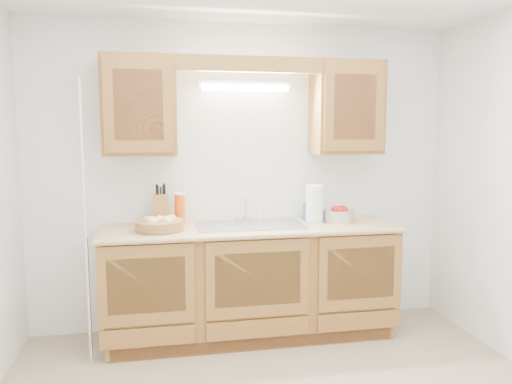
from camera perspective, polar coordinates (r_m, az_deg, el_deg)
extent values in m
cube|color=white|center=(4.17, -1.41, 1.65)|extent=(3.50, 0.02, 2.50)
cube|color=white|center=(1.36, 20.77, -10.26)|extent=(3.50, 0.02, 2.50)
cube|color=brown|center=(4.04, -0.64, -10.26)|extent=(2.20, 0.60, 0.86)
cube|color=tan|center=(3.92, -0.61, -4.17)|extent=(2.30, 0.63, 0.04)
cube|color=brown|center=(3.94, -13.18, 9.53)|extent=(0.55, 0.33, 0.75)
cube|color=brown|center=(4.22, 10.29, 9.42)|extent=(0.55, 0.33, 0.75)
cube|color=brown|center=(3.88, -0.65, 14.42)|extent=(2.20, 0.05, 0.12)
cylinder|color=white|center=(4.07, -1.20, 11.81)|extent=(0.70, 0.05, 0.05)
cube|color=white|center=(4.10, -1.27, 12.19)|extent=(0.76, 0.06, 0.05)
cube|color=#9E9EA3|center=(3.93, -0.67, -3.78)|extent=(0.84, 0.46, 0.01)
cube|color=#9E9EA3|center=(3.92, -3.70, -5.08)|extent=(0.39, 0.40, 0.16)
cube|color=#9E9EA3|center=(3.99, 2.31, -4.84)|extent=(0.39, 0.40, 0.16)
cylinder|color=silver|center=(4.12, -1.17, -3.04)|extent=(0.06, 0.06, 0.04)
cylinder|color=silver|center=(4.11, -1.17, -1.94)|extent=(0.02, 0.02, 0.16)
cylinder|color=silver|center=(4.05, -1.05, -0.79)|extent=(0.02, 0.12, 0.02)
cylinder|color=white|center=(4.14, 0.47, -2.44)|extent=(0.03, 0.03, 0.12)
cylinder|color=silver|center=(3.62, -18.90, -3.55)|extent=(0.03, 0.03, 2.00)
cube|color=white|center=(4.43, 10.81, 0.55)|extent=(0.08, 0.01, 0.12)
cylinder|color=olive|center=(3.80, -10.95, -3.74)|extent=(0.47, 0.47, 0.07)
sphere|color=#D8C67F|center=(3.75, -11.87, -3.39)|extent=(0.09, 0.09, 0.09)
sphere|color=#D8C67F|center=(3.74, -10.20, -3.38)|extent=(0.09, 0.09, 0.09)
sphere|color=tan|center=(3.83, -9.63, -3.14)|extent=(0.08, 0.08, 0.08)
sphere|color=#A11612|center=(3.85, -11.26, -3.15)|extent=(0.08, 0.08, 0.08)
sphere|color=#72A53F|center=(3.82, -12.45, -3.25)|extent=(0.08, 0.08, 0.08)
sphere|color=#D8C67F|center=(3.78, -10.96, -3.29)|extent=(0.09, 0.09, 0.09)
sphere|color=#A11612|center=(3.88, -10.53, -3.07)|extent=(0.08, 0.08, 0.08)
cube|color=brown|center=(4.03, -10.80, -2.03)|extent=(0.12, 0.19, 0.26)
cylinder|color=black|center=(3.99, -11.29, -0.16)|extent=(0.01, 0.04, 0.09)
cylinder|color=black|center=(3.99, -10.84, -0.09)|extent=(0.01, 0.04, 0.09)
cylinder|color=black|center=(3.99, -10.39, -0.03)|extent=(0.01, 0.04, 0.09)
cylinder|color=black|center=(4.03, -11.14, 0.08)|extent=(0.01, 0.04, 0.09)
cylinder|color=black|center=(4.03, -10.55, 0.15)|extent=(0.01, 0.04, 0.09)
cylinder|color=black|center=(4.06, -11.29, 0.25)|extent=(0.01, 0.04, 0.09)
cylinder|color=black|center=(4.06, -10.41, 0.32)|extent=(0.01, 0.04, 0.09)
cylinder|color=#D64A0B|center=(4.00, -8.69, -1.98)|extent=(0.11, 0.11, 0.24)
cylinder|color=white|center=(3.99, -8.73, -0.21)|extent=(0.08, 0.08, 0.01)
imported|color=blue|center=(4.19, 6.25, -1.73)|extent=(0.12, 0.12, 0.21)
cube|color=#CC333F|center=(4.28, 5.89, -2.94)|extent=(0.12, 0.08, 0.01)
cube|color=green|center=(4.28, 5.89, -2.80)|extent=(0.12, 0.08, 0.02)
cylinder|color=silver|center=(4.10, 6.68, -3.35)|extent=(0.17, 0.17, 0.01)
cylinder|color=silver|center=(4.08, 6.71, -1.04)|extent=(0.02, 0.02, 0.34)
cylinder|color=white|center=(4.08, 6.71, -1.27)|extent=(0.15, 0.15, 0.29)
sphere|color=silver|center=(4.06, 6.74, 1.36)|extent=(0.02, 0.02, 0.02)
cylinder|color=silver|center=(4.15, 9.40, -2.66)|extent=(0.30, 0.30, 0.10)
sphere|color=#A11612|center=(4.13, 9.03, -2.01)|extent=(0.07, 0.07, 0.07)
sphere|color=#A11612|center=(4.17, 9.70, -1.94)|extent=(0.07, 0.07, 0.07)
sphere|color=#A11612|center=(4.12, 9.56, -2.06)|extent=(0.07, 0.07, 0.07)
sphere|color=#A11612|center=(4.14, 10.02, -2.02)|extent=(0.07, 0.07, 0.07)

